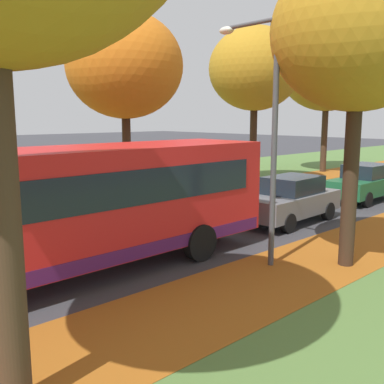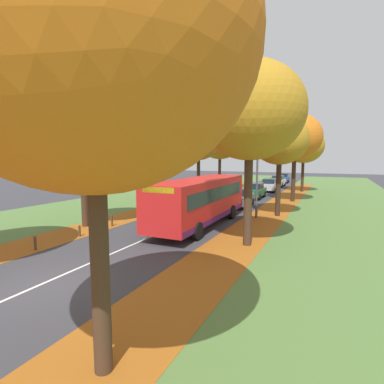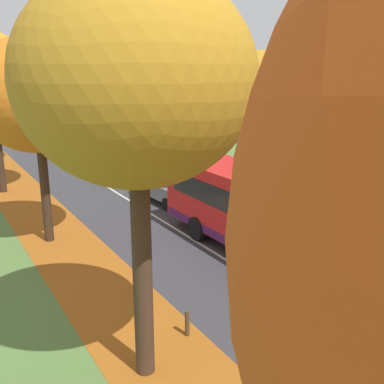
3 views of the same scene
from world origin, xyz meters
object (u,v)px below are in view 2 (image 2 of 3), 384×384
bollard_second (35,243)px  bollard_fifth (138,214)px  tree_right_far (295,137)px  bus (201,199)px  tree_right_near (250,111)px  tree_right_mid (280,140)px  tree_right_nearest (92,43)px  streetlamp_right (253,166)px  tree_left_near (81,123)px  tree_left_mid (162,142)px  tree_left_distant (220,139)px  car_silver_third_in_line (269,185)px  car_white_fourth_in_line (278,181)px  tree_left_far (199,141)px  bollard_fourth (112,221)px  tree_right_distant (304,145)px  bollard_third (80,231)px  car_blue_trailing (283,178)px  car_green_following (255,191)px  car_grey_lead (241,197)px

bollard_second → bollard_fifth: (0.08, 8.08, -0.03)m
tree_right_far → bus: 14.76m
tree_right_near → tree_right_mid: (0.08, 8.28, -0.91)m
tree_right_nearest → streetlamp_right: tree_right_nearest is taller
tree_left_near → streetlamp_right: (8.78, 7.29, -2.70)m
tree_right_nearest → tree_right_far: (0.51, 26.32, -0.15)m
tree_left_mid → tree_right_mid: size_ratio=1.05×
tree_left_distant → tree_right_mid: 20.08m
tree_left_near → car_silver_third_in_line: 25.89m
streetlamp_right → car_white_fourth_in_line: (-2.16, 24.12, -2.92)m
tree_left_far → bollard_second: 23.36m
tree_left_near → tree_right_nearest: 13.78m
bollard_fourth → bollard_fifth: bollard_fourth is taller
tree_right_distant → bollard_fifth: tree_right_distant is taller
streetlamp_right → bollard_fifth: bearing=-151.5°
tree_left_near → tree_right_near: bearing=2.2°
tree_right_nearest → tree_right_far: tree_right_nearest is taller
bollard_third → car_blue_trailing: size_ratio=0.14×
tree_left_mid → tree_right_mid: tree_left_mid is taller
bollard_fourth → car_silver_third_in_line: car_silver_third_in_line is taller
tree_left_near → car_green_following: tree_left_near is taller
tree_right_nearest → car_silver_third_in_line: size_ratio=2.15×
car_grey_lead → car_silver_third_in_line: bearing=90.0°
streetlamp_right → car_grey_lead: (-2.07, 4.26, -2.92)m
car_white_fourth_in_line → tree_left_far: bearing=-116.7°
bollard_fifth → car_grey_lead: 9.63m
bollard_second → tree_right_far: bearing=67.4°
tree_right_mid → car_white_fourth_in_line: size_ratio=1.77×
bollard_fifth → car_white_fourth_in_line: 28.46m
tree_right_near → tree_right_far: tree_right_near is taller
bus → tree_left_far: bearing=114.7°
car_grey_lead → streetlamp_right: bearing=-64.1°
tree_left_mid → tree_right_nearest: size_ratio=0.85×
tree_right_nearest → car_blue_trailing: size_ratio=2.15×
tree_right_nearest → bollard_fourth: bearing=129.6°
car_silver_third_in_line → car_blue_trailing: bearing=91.7°
tree_left_mid → bus: 9.49m
bus → streetlamp_right: bearing=59.5°
bollard_fifth → car_blue_trailing: 35.35m
tree_right_mid → streetlamp_right: bearing=-138.9°
bollard_fourth → tree_left_near: bearing=-155.2°
tree_left_mid → bus: bearing=-42.9°
car_white_fourth_in_line → tree_left_mid: bearing=-106.3°
bollard_fourth → tree_right_nearest: bearing=-50.4°
tree_right_far → bus: size_ratio=0.82×
tree_left_far → bollard_second: size_ratio=12.70×
streetlamp_right → car_silver_third_in_line: size_ratio=1.41×
tree_left_far → car_silver_third_in_line: bearing=43.2°
tree_right_distant → bus: size_ratio=0.77×
tree_right_nearest → car_blue_trailing: tree_right_nearest is taller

